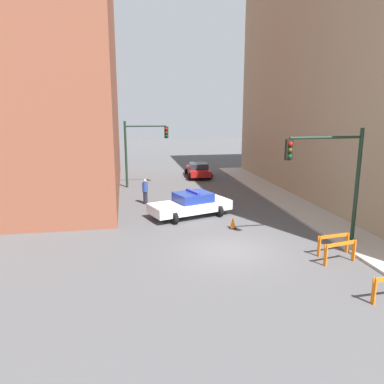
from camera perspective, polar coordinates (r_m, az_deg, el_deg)
The scene contains 11 objects.
ground_plane at distance 16.90m, azimuth 5.89°, elevation -8.81°, with size 120.00×120.00×0.00m, color #4C4C4F.
sidewalk_right at distance 19.45m, azimuth 23.87°, elevation -6.77°, with size 2.40×44.00×0.12m.
building_corner_left at distance 30.77m, azimuth -26.49°, elevation 23.80°, with size 14.00×20.00×25.52m.
traffic_light_near at distance 17.85m, azimuth 20.95°, elevation 3.33°, with size 3.64×0.35×5.20m.
traffic_light_far at distance 29.76m, azimuth -7.96°, elevation 7.21°, with size 3.44×0.35×5.20m.
police_car at distance 21.68m, azimuth -0.17°, elevation -1.88°, with size 5.05×3.29×1.52m.
parked_car_near at distance 34.13m, azimuth 0.96°, elevation 3.41°, with size 2.47×4.41×1.31m.
pedestrian_crossing at distance 24.67m, azimuth -7.14°, elevation 0.14°, with size 0.51×0.51×1.66m.
barrier_mid at distance 16.39m, azimuth 21.65°, elevation -8.07°, with size 1.58×0.45×0.90m.
barrier_back at distance 17.26m, azimuth 20.75°, elevation -6.96°, with size 1.59×0.38×0.90m.
traffic_cone at distance 19.74m, azimuth 6.23°, elevation -4.66°, with size 0.36×0.36×0.66m.
Camera 1 is at (-4.44, -15.09, 6.17)m, focal length 35.00 mm.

